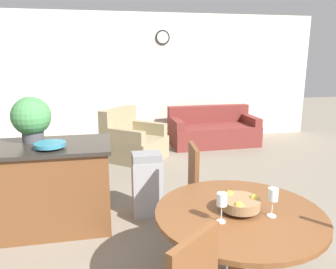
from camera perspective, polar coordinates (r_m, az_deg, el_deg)
name	(u,v)px	position (r m, az deg, el deg)	size (l,w,h in m)	color
wall_back	(137,78)	(7.13, -5.45, 9.71)	(8.00, 0.09, 2.70)	silver
dining_table	(238,232)	(2.54, 12.13, -16.33)	(1.21, 1.21, 0.74)	brown
dining_chair_far_side	(204,191)	(3.26, 6.27, -9.72)	(0.46, 0.46, 1.00)	brown
fruit_bowl	(240,203)	(2.43, 12.42, -11.57)	(0.29, 0.29, 0.12)	olive
wine_glass_left	(221,201)	(2.23, 9.26, -11.32)	(0.07, 0.07, 0.21)	silver
wine_glass_right	(273,196)	(2.39, 17.82, -10.12)	(0.07, 0.07, 0.21)	silver
kitchen_island	(47,186)	(3.77, -20.38, -8.47)	(1.38, 0.79, 0.93)	brown
teal_bowl	(50,145)	(3.45, -19.87, -1.68)	(0.31, 0.31, 0.06)	teal
potted_plant	(31,118)	(3.76, -22.71, 2.71)	(0.41, 0.41, 0.48)	#4C4C51
trash_bin	(147,184)	(3.85, -3.67, -8.66)	(0.34, 0.25, 0.75)	#9E9EA3
couch	(213,131)	(6.95, 7.80, 0.56)	(1.80, 0.92, 0.78)	maroon
armchair	(132,143)	(5.92, -6.22, -1.40)	(1.26, 1.25, 0.90)	#998966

